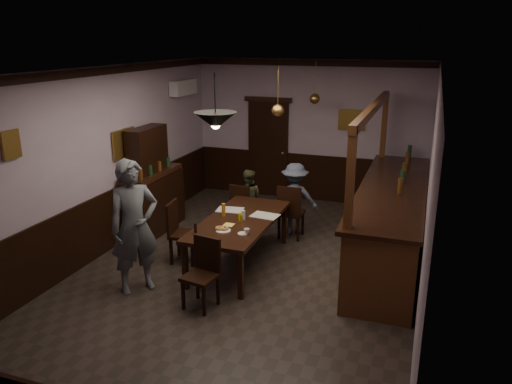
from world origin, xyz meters
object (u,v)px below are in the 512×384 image
at_px(chair_near, 203,269).
at_px(person_seated_left, 248,199).
at_px(pendant_iron, 215,121).
at_px(coffee_cup, 247,231).
at_px(soda_can, 240,218).
at_px(pendant_brass_far, 315,99).
at_px(person_seated_right, 295,199).
at_px(chair_far_right, 290,210).
at_px(sideboard, 152,191).
at_px(chair_side, 180,229).
at_px(bar_counter, 391,220).
at_px(person_standing, 134,227).
at_px(pendant_brass_mid, 278,111).
at_px(dining_table, 239,223).
at_px(chair_far_left, 242,206).

xyz_separation_m(chair_near, person_seated_left, (-0.44, 2.88, 0.04)).
bearing_deg(pendant_iron, coffee_cup, 38.16).
xyz_separation_m(soda_can, pendant_brass_far, (0.45, 2.83, 1.49)).
bearing_deg(coffee_cup, pendant_brass_far, 87.41).
height_order(chair_near, pendant_iron, pendant_iron).
distance_m(person_seated_right, coffee_cup, 2.10).
distance_m(chair_far_right, sideboard, 2.53).
bearing_deg(chair_side, bar_counter, -74.76).
bearing_deg(person_seated_left, chair_side, 65.75).
bearing_deg(person_standing, pendant_iron, -28.83).
relative_size(person_seated_right, pendant_brass_mid, 1.61).
distance_m(chair_side, bar_counter, 3.39).
height_order(soda_can, sideboard, sideboard).
height_order(chair_far_right, pendant_brass_mid, pendant_brass_mid).
xyz_separation_m(coffee_cup, pendant_iron, (-0.33, -0.26, 1.59)).
bearing_deg(chair_side, chair_near, -147.90).
distance_m(dining_table, pendant_brass_far, 3.22).
height_order(chair_side, pendant_brass_mid, pendant_brass_mid).
distance_m(chair_side, person_standing, 1.12).
distance_m(coffee_cup, pendant_brass_far, 3.62).
bearing_deg(chair_far_right, sideboard, 9.69).
relative_size(person_seated_left, pendant_brass_far, 1.37).
height_order(bar_counter, pendant_brass_mid, pendant_brass_mid).
xyz_separation_m(chair_far_right, pendant_iron, (-0.47, -2.07, 1.85)).
distance_m(dining_table, pendant_iron, 1.88).
height_order(dining_table, coffee_cup, coffee_cup).
bearing_deg(dining_table, coffee_cup, -59.26).
bearing_deg(person_seated_left, dining_table, 97.19).
distance_m(chair_side, person_seated_right, 2.24).
bearing_deg(dining_table, chair_near, -89.88).
xyz_separation_m(dining_table, sideboard, (-2.02, 0.80, 0.09)).
height_order(chair_far_left, chair_near, chair_near).
bearing_deg(chair_near, person_standing, -175.17).
bearing_deg(coffee_cup, bar_counter, 42.10).
relative_size(chair_far_left, chair_side, 0.93).
bearing_deg(chair_far_left, pendant_brass_far, -117.26).
relative_size(person_standing, sideboard, 0.98).
xyz_separation_m(pendant_iron, pendant_brass_far, (0.50, 3.55, -0.09)).
xyz_separation_m(sideboard, pendant_iron, (2.01, -1.60, 1.62)).
bearing_deg(chair_side, sideboard, 39.32).
bearing_deg(person_seated_right, person_seated_left, -15.93).
bearing_deg(chair_side, chair_far_left, -25.84).
relative_size(person_seated_right, soda_can, 10.90).
height_order(person_seated_left, coffee_cup, person_seated_left).
bearing_deg(soda_can, pendant_brass_far, 81.00).
bearing_deg(sideboard, pendant_brass_mid, 4.48).
bearing_deg(chair_far_left, coffee_cup, 118.36).
relative_size(person_seated_left, sideboard, 0.58).
bearing_deg(chair_near, chair_side, 139.07).
distance_m(chair_far_left, person_seated_right, 0.96).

